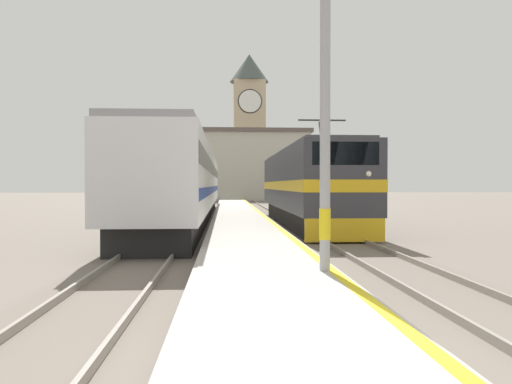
{
  "coord_description": "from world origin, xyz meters",
  "views": [
    {
      "loc": [
        -0.79,
        -5.22,
        2.04
      ],
      "look_at": [
        0.81,
        20.54,
        1.68
      ],
      "focal_mm": 35.0,
      "sensor_mm": 36.0,
      "label": 1
    }
  ],
  "objects_px": {
    "locomotive_train": "(306,186)",
    "passenger_train": "(189,183)",
    "catenary_mast": "(331,37)",
    "clock_tower": "(249,121)"
  },
  "relations": [
    {
      "from": "passenger_train",
      "to": "clock_tower",
      "type": "bearing_deg",
      "value": 83.0
    },
    {
      "from": "catenary_mast",
      "to": "clock_tower",
      "type": "distance_m",
      "value": 68.57
    },
    {
      "from": "catenary_mast",
      "to": "clock_tower",
      "type": "relative_size",
      "value": 0.39
    },
    {
      "from": "clock_tower",
      "to": "locomotive_train",
      "type": "bearing_deg",
      "value": -89.61
    },
    {
      "from": "locomotive_train",
      "to": "catenary_mast",
      "type": "relative_size",
      "value": 1.93
    },
    {
      "from": "locomotive_train",
      "to": "passenger_train",
      "type": "bearing_deg",
      "value": 144.91
    },
    {
      "from": "locomotive_train",
      "to": "catenary_mast",
      "type": "bearing_deg",
      "value": -97.52
    },
    {
      "from": "locomotive_train",
      "to": "clock_tower",
      "type": "distance_m",
      "value": 53.48
    },
    {
      "from": "locomotive_train",
      "to": "passenger_train",
      "type": "xyz_separation_m",
      "value": [
        -6.26,
        4.4,
        0.19
      ]
    },
    {
      "from": "locomotive_train",
      "to": "clock_tower",
      "type": "bearing_deg",
      "value": 90.39
    }
  ]
}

